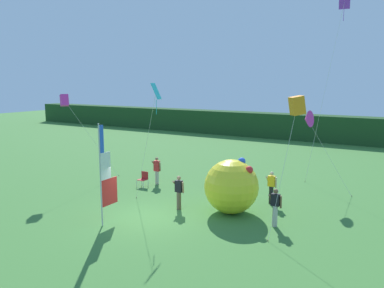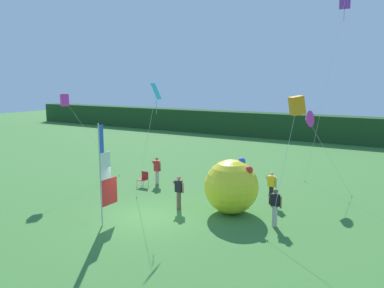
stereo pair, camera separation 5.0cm
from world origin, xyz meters
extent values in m
plane|color=#3D7533|center=(0.00, 0.00, 0.00)|extent=(120.00, 120.00, 0.00)
cube|color=#1E421E|center=(0.00, 27.43, 1.36)|extent=(80.00, 2.40, 2.72)
cylinder|color=#B7B7BC|center=(-1.04, -1.75, 2.24)|extent=(0.06, 0.06, 4.48)
cube|color=red|center=(-1.04, -1.24, 1.40)|extent=(0.02, 0.97, 1.19)
cube|color=white|center=(-1.04, -1.42, 2.60)|extent=(0.02, 0.60, 1.19)
cube|color=blue|center=(-1.04, -1.60, 3.79)|extent=(0.02, 0.23, 1.19)
cylinder|color=#B7B2A3|center=(-2.96, 4.95, 0.41)|extent=(0.22, 0.22, 0.82)
cube|color=red|center=(-2.96, 4.95, 1.13)|extent=(0.36, 0.20, 0.64)
sphere|color=#A37556|center=(-2.96, 4.95, 1.57)|extent=(0.20, 0.20, 0.20)
cylinder|color=#A37556|center=(-3.19, 5.01, 1.23)|extent=(0.09, 0.48, 0.42)
cylinder|color=#A37556|center=(-2.73, 4.96, 1.13)|extent=(0.09, 0.14, 0.56)
cylinder|color=black|center=(4.26, 4.90, 0.46)|extent=(0.22, 0.22, 0.92)
cube|color=yellow|center=(4.26, 4.90, 1.19)|extent=(0.36, 0.20, 0.54)
sphere|color=beige|center=(4.26, 4.90, 1.58)|extent=(0.20, 0.20, 0.20)
cylinder|color=beige|center=(4.03, 4.96, 1.23)|extent=(0.09, 0.48, 0.42)
cylinder|color=beige|center=(4.49, 4.91, 1.13)|extent=(0.09, 0.14, 0.56)
cylinder|color=#B7B2A3|center=(5.44, 1.99, 0.47)|extent=(0.22, 0.22, 0.93)
cube|color=black|center=(5.44, 1.99, 1.19)|extent=(0.36, 0.20, 0.53)
sphere|color=brown|center=(5.44, 1.99, 1.58)|extent=(0.20, 0.20, 0.20)
cylinder|color=brown|center=(5.21, 2.05, 1.23)|extent=(0.09, 0.48, 0.42)
cylinder|color=brown|center=(5.67, 1.99, 1.13)|extent=(0.09, 0.14, 0.56)
cylinder|color=brown|center=(0.66, 1.76, 0.44)|extent=(0.22, 0.22, 0.87)
cube|color=black|center=(0.66, 1.76, 1.16)|extent=(0.36, 0.20, 0.58)
sphere|color=#A37556|center=(0.66, 1.76, 1.57)|extent=(0.20, 0.20, 0.20)
cylinder|color=#A37556|center=(0.43, 1.82, 1.23)|extent=(0.09, 0.48, 0.42)
cylinder|color=#A37556|center=(0.89, 1.77, 1.13)|extent=(0.09, 0.14, 0.56)
sphere|color=yellow|center=(3.08, 2.60, 1.29)|extent=(2.58, 2.58, 2.58)
sphere|color=blue|center=(3.40, 3.01, 2.47)|extent=(0.36, 0.36, 0.36)
sphere|color=#23B2C6|center=(2.25, 3.21, 2.07)|extent=(0.36, 0.36, 0.36)
sphere|color=red|center=(3.97, 2.55, 2.22)|extent=(0.36, 0.36, 0.36)
cylinder|color=#BCBCC1|center=(-3.59, 3.78, 0.21)|extent=(0.03, 0.03, 0.42)
cylinder|color=#BCBCC1|center=(-3.11, 3.78, 0.21)|extent=(0.03, 0.03, 0.42)
cylinder|color=#BCBCC1|center=(-3.59, 4.26, 0.21)|extent=(0.03, 0.03, 0.42)
cylinder|color=#BCBCC1|center=(-3.11, 4.26, 0.21)|extent=(0.03, 0.03, 0.42)
cube|color=#B22323|center=(-3.35, 4.02, 0.43)|extent=(0.48, 0.48, 0.03)
cube|color=#B22323|center=(-3.35, 4.26, 0.67)|extent=(0.48, 0.03, 0.44)
cylinder|color=brown|center=(5.72, 0.33, 0.04)|extent=(0.03, 0.03, 0.08)
cylinder|color=silver|center=(5.87, 1.42, 2.61)|extent=(0.32, 2.20, 5.22)
cube|color=orange|center=(6.03, 2.51, 5.21)|extent=(0.80, 0.79, 0.83)
cylinder|color=brown|center=(-2.26, 2.09, 0.04)|extent=(0.03, 0.03, 0.08)
cylinder|color=silver|center=(-1.41, 1.90, 2.87)|extent=(1.71, 0.40, 5.74)
cube|color=#23B2C6|center=(-0.56, 1.70, 5.73)|extent=(0.52, 0.68, 0.78)
cylinder|color=#23B2C6|center=(-0.56, 1.70, 4.96)|extent=(0.02, 0.02, 0.70)
cylinder|color=brown|center=(4.70, 10.04, 0.04)|extent=(0.03, 0.03, 0.08)
cylinder|color=silver|center=(5.37, 11.02, 5.48)|extent=(1.36, 1.97, 10.96)
cube|color=purple|center=(6.04, 11.99, 10.96)|extent=(0.66, 0.39, 0.84)
cylinder|color=purple|center=(6.04, 11.99, 10.16)|extent=(0.02, 0.02, 0.70)
cylinder|color=brown|center=(7.67, 8.28, 0.04)|extent=(0.03, 0.03, 0.08)
cylinder|color=silver|center=(6.39, 8.25, 2.06)|extent=(2.58, 0.08, 4.12)
cone|color=#DB33A8|center=(5.10, 8.22, 4.12)|extent=(0.64, 1.02, 0.98)
cylinder|color=brown|center=(-6.31, 5.28, 0.04)|extent=(0.03, 0.03, 0.08)
cylinder|color=silver|center=(-7.05, 3.82, 2.55)|extent=(1.49, 2.93, 5.10)
cube|color=#DB33A8|center=(-7.79, 2.36, 5.09)|extent=(0.73, 0.68, 0.75)
camera|label=1|loc=(10.28, -13.22, 6.19)|focal=35.38mm
camera|label=2|loc=(10.33, -13.19, 6.19)|focal=35.38mm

